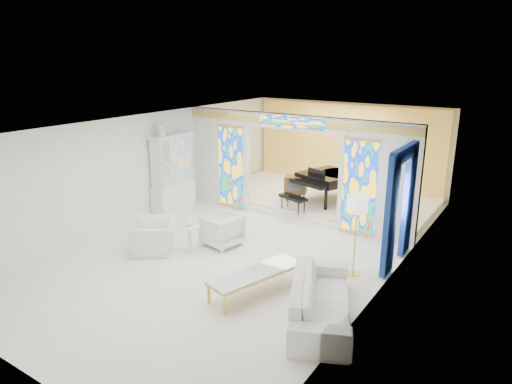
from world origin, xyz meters
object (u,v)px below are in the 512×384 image
Objects in this scene: armchair_left at (155,236)px; grand_piano at (334,178)px; sofa at (321,299)px; tv_console at (296,185)px; coffee_table at (256,274)px; china_cabinet at (173,175)px; armchair_right at (222,230)px.

armchair_left is 5.88m from grand_piano.
tv_console is (-3.46, 5.42, 0.30)m from sofa.
sofa is 0.90× the size of grand_piano.
china_cabinet is at bearing 150.15° from coffee_table.
tv_console is (1.17, 4.90, 0.31)m from armchair_left.
china_cabinet is 1.27× the size of coffee_table.
armchair_left is 4.66m from sofa.
china_cabinet is 6.83m from sofa.
sofa is 3.35× the size of tv_console.
armchair_left is 1.46× the size of tv_console.
grand_piano reaches higher than coffee_table.
china_cabinet is at bearing -122.44° from grand_piano.
tv_console reaches higher than armchair_right.
coffee_table is 5.92m from grand_piano.
coffee_table is at bearing 60.77° from sofa.
china_cabinet is 3.03m from armchair_right.
china_cabinet is 1.05× the size of sofa.
tv_console reaches higher than coffee_table.
grand_piano is 3.71× the size of tv_console.
tv_console is at bearing -135.58° from grand_piano.
armchair_right is 0.33× the size of sofa.
armchair_left is 0.39× the size of grand_piano.
tv_console is at bearing 8.12° from sofa.
armchair_right is 1.12× the size of tv_console.
grand_piano is (1.06, 4.28, 0.53)m from armchair_right.
china_cabinet reaches higher than armchair_right.
coffee_table is 2.78× the size of tv_console.
coffee_table is at bearing 63.61° from armchair_right.
china_cabinet reaches higher than tv_console.
coffee_table is 0.75× the size of grand_piano.
grand_piano reaches higher than tv_console.
armchair_right is 4.44m from grand_piano.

